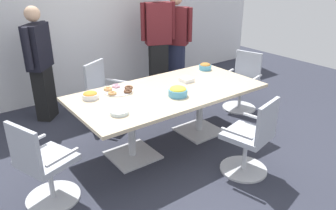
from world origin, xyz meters
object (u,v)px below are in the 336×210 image
office_chair_2 (251,141)px  donut_platter (119,90)px  office_chair_0 (105,96)px  napkin_pile (187,80)px  office_chair_1 (43,167)px  person_standing_1 (158,38)px  conference_table (168,100)px  snack_bowl_pretzels (205,66)px  person_standing_0 (40,63)px  snack_bowl_chips_orange (90,95)px  plate_stack (119,112)px  office_chair_3 (242,84)px  snack_bowl_chips_yellow (178,91)px  person_standing_2 (176,40)px

office_chair_2 → donut_platter: office_chair_2 is taller
office_chair_0 → napkin_pile: office_chair_0 is taller
office_chair_1 → person_standing_1: (2.68, 1.87, 0.58)m
conference_table → office_chair_1: bearing=-172.3°
snack_bowl_pretzels → donut_platter: snack_bowl_pretzels is taller
office_chair_1 → napkin_pile: 2.12m
person_standing_0 → snack_bowl_chips_orange: bearing=48.3°
office_chair_2 → plate_stack: 1.48m
conference_table → office_chair_3: 1.70m
snack_bowl_chips_yellow → snack_bowl_chips_orange: (-0.88, 0.55, -0.02)m
office_chair_0 → person_standing_1: (1.37, 0.57, 0.58)m
office_chair_3 → snack_bowl_chips_orange: office_chair_3 is taller
snack_bowl_pretzels → napkin_pile: snack_bowl_pretzels is taller
office_chair_2 → snack_bowl_pretzels: size_ratio=4.99×
office_chair_0 → person_standing_1: person_standing_1 is taller
plate_stack → person_standing_1: bearing=45.9°
snack_bowl_chips_yellow → plate_stack: snack_bowl_chips_yellow is taller
office_chair_3 → office_chair_2: bearing=118.4°
office_chair_3 → plate_stack: (-2.50, -0.47, 0.37)m
person_standing_2 → person_standing_1: bearing=52.8°
office_chair_1 → snack_bowl_pretzels: (2.63, 0.59, 0.39)m
person_standing_0 → person_standing_2: 2.42m
person_standing_1 → plate_stack: (-1.84, -1.90, -0.22)m
conference_table → person_standing_2: 2.17m
office_chair_0 → snack_bowl_chips_orange: 1.00m
napkin_pile → snack_bowl_chips_orange: bearing=170.5°
office_chair_3 → conference_table: bearing=81.6°
office_chair_2 → office_chair_3: (1.33, 1.30, 0.00)m
office_chair_0 → napkin_pile: bearing=98.2°
office_chair_2 → napkin_pile: 1.25m
person_standing_2 → snack_bowl_chips_orange: size_ratio=9.29×
office_chair_0 → snack_bowl_pretzels: (1.31, -0.71, 0.39)m
office_chair_0 → office_chair_3: (2.02, -0.85, 0.00)m
office_chair_2 → snack_bowl_pretzels: (0.62, 1.45, 0.39)m
office_chair_3 → plate_stack: office_chair_3 is taller
office_chair_1 → person_standing_0: 2.13m
person_standing_2 → snack_bowl_chips_orange: 2.64m
napkin_pile → office_chair_1: bearing=-170.7°
conference_table → snack_bowl_pretzels: snack_bowl_pretzels is taller
office_chair_0 → conference_table: bearing=78.6°
conference_table → person_standing_0: person_standing_0 is taller
office_chair_1 → office_chair_2: bearing=47.1°
snack_bowl_chips_yellow → person_standing_1: bearing=61.1°
snack_bowl_chips_yellow → donut_platter: bearing=131.7°
person_standing_0 → plate_stack: 2.01m
office_chair_3 → office_chair_0: bearing=51.1°
office_chair_1 → person_standing_0: person_standing_0 is taller
office_chair_3 → snack_bowl_pretzels: size_ratio=4.99×
napkin_pile → office_chair_3: bearing=5.0°
snack_bowl_chips_yellow → snack_bowl_chips_orange: 1.03m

